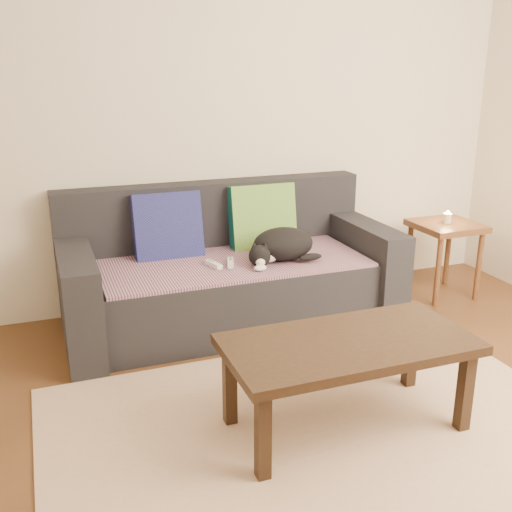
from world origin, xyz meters
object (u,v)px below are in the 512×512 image
at_px(wii_remote_a, 214,264).
at_px(wii_remote_b, 231,263).
at_px(sofa, 229,276).
at_px(side_table, 446,236).
at_px(coffee_table, 348,351).
at_px(cat, 281,245).

height_order(wii_remote_a, wii_remote_b, same).
relative_size(sofa, side_table, 3.86).
distance_m(sofa, coffee_table, 1.38).
distance_m(sofa, cat, 0.41).
relative_size(side_table, coffee_table, 0.49).
relative_size(wii_remote_b, side_table, 0.28).
height_order(wii_remote_b, side_table, side_table).
height_order(sofa, cat, sofa).
distance_m(side_table, coffee_table, 1.95).
xyz_separation_m(sofa, coffee_table, (0.12, -1.37, 0.08)).
relative_size(sofa, coffee_table, 1.88).
xyz_separation_m(wii_remote_a, coffee_table, (0.27, -1.21, -0.06)).
bearing_deg(cat, wii_remote_a, -173.12).
distance_m(wii_remote_b, side_table, 1.64).
relative_size(sofa, wii_remote_b, 14.00).
distance_m(sofa, wii_remote_b, 0.22).
bearing_deg(wii_remote_a, coffee_table, 177.72).
relative_size(cat, wii_remote_a, 3.25).
height_order(cat, wii_remote_a, cat).
height_order(cat, coffee_table, cat).
distance_m(wii_remote_a, wii_remote_b, 0.11).
height_order(cat, wii_remote_b, cat).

